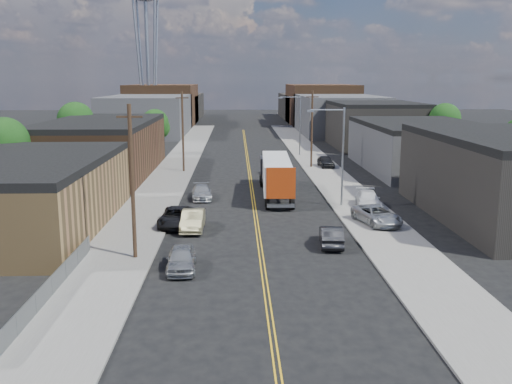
{
  "coord_description": "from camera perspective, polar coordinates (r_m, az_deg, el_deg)",
  "views": [
    {
      "loc": [
        -1.59,
        -25.68,
        11.53
      ],
      "look_at": [
        -0.03,
        19.52,
        2.5
      ],
      "focal_mm": 40.0,
      "sensor_mm": 36.0,
      "label": 1
    }
  ],
  "objects": [
    {
      "name": "car_right_oncoming",
      "position": [
        40.35,
        7.52,
        -4.36
      ],
      "size": [
        1.88,
        4.43,
        1.42
      ],
      "primitive_type": "imported",
      "rotation": [
        0.0,
        0.0,
        3.05
      ],
      "color": "black",
      "rests_on": "ground"
    },
    {
      "name": "tree_left_mid",
      "position": [
        83.94,
        -17.53,
        6.64
      ],
      "size": [
        5.1,
        5.04,
        8.37
      ],
      "color": "black",
      "rests_on": "ground"
    },
    {
      "name": "industrial_right_c",
      "position": [
        100.79,
        11.65,
        6.66
      ],
      "size": [
        14.0,
        22.0,
        7.6
      ],
      "color": "black",
      "rests_on": "ground"
    },
    {
      "name": "car_right_lot_c",
      "position": [
        75.26,
        6.99,
        3.06
      ],
      "size": [
        1.97,
        4.32,
        1.44
      ],
      "primitive_type": "imported",
      "rotation": [
        0.0,
        0.0,
        0.07
      ],
      "color": "black",
      "rests_on": "sidewalk_right"
    },
    {
      "name": "streetlight_near",
      "position": [
        51.88,
        8.26,
        4.31
      ],
      "size": [
        3.39,
        0.25,
        9.0
      ],
      "color": "gray",
      "rests_on": "ground"
    },
    {
      "name": "centerline",
      "position": [
        71.64,
        -0.68,
        2.03
      ],
      "size": [
        0.32,
        120.0,
        0.01
      ],
      "primitive_type": "cube",
      "color": "gold",
      "rests_on": "ground"
    },
    {
      "name": "sidewalk_left",
      "position": [
        72.04,
        -8.26,
        2.02
      ],
      "size": [
        5.0,
        140.0,
        0.15
      ],
      "primitive_type": "cube",
      "color": "slate",
      "rests_on": "ground"
    },
    {
      "name": "utility_pole_left_far",
      "position": [
        71.28,
        -7.33,
        6.05
      ],
      "size": [
        1.6,
        0.26,
        10.0
      ],
      "color": "black",
      "rests_on": "ground"
    },
    {
      "name": "skyline_right_a",
      "position": [
        122.83,
        8.23,
        7.66
      ],
      "size": [
        16.0,
        30.0,
        8.0
      ],
      "primitive_type": "cube",
      "color": "#39393C",
      "rests_on": "ground"
    },
    {
      "name": "warehouse_brown",
      "position": [
        72.06,
        -15.17,
        4.34
      ],
      "size": [
        12.0,
        26.0,
        6.6
      ],
      "color": "#492F1D",
      "rests_on": "ground"
    },
    {
      "name": "car_right_lot_a",
      "position": [
        46.35,
        11.98,
        -2.25
      ],
      "size": [
        3.64,
        5.66,
        1.45
      ],
      "primitive_type": "imported",
      "rotation": [
        0.0,
        0.0,
        0.25
      ],
      "color": "#B3B7B9",
      "rests_on": "sidewalk_right"
    },
    {
      "name": "ground",
      "position": [
        86.47,
        -0.91,
        3.63
      ],
      "size": [
        260.0,
        260.0,
        0.0
      ],
      "primitive_type": "plane",
      "color": "black",
      "rests_on": "ground"
    },
    {
      "name": "semi_truck",
      "position": [
        57.09,
        1.93,
        1.92
      ],
      "size": [
        2.97,
        15.08,
        3.93
      ],
      "rotation": [
        0.0,
        0.0,
        -0.04
      ],
      "color": "silver",
      "rests_on": "ground"
    },
    {
      "name": "industrial_right_b",
      "position": [
        75.94,
        16.19,
        4.43
      ],
      "size": [
        14.0,
        24.0,
        6.1
      ],
      "color": "#39393C",
      "rests_on": "ground"
    },
    {
      "name": "skyline_left_b",
      "position": [
        146.99,
        -9.27,
        8.6
      ],
      "size": [
        16.0,
        26.0,
        10.0
      ],
      "primitive_type": "cube",
      "color": "#492F1D",
      "rests_on": "ground"
    },
    {
      "name": "tree_left_far",
      "position": [
        88.82,
        -10.03,
        6.62
      ],
      "size": [
        4.35,
        4.2,
        6.97
      ],
      "color": "black",
      "rests_on": "ground"
    },
    {
      "name": "streetlight_far",
      "position": [
        86.4,
        4.17,
        7.14
      ],
      "size": [
        3.39,
        0.25,
        9.0
      ],
      "color": "gray",
      "rests_on": "ground"
    },
    {
      "name": "utility_pole_left_near",
      "position": [
        36.85,
        -12.28,
        1.04
      ],
      "size": [
        1.6,
        0.26,
        10.0
      ],
      "color": "black",
      "rests_on": "ground"
    },
    {
      "name": "car_right_lot_b",
      "position": [
        52.17,
        11.14,
        -0.73
      ],
      "size": [
        2.49,
        5.08,
        1.42
      ],
      "primitive_type": "imported",
      "rotation": [
        0.0,
        0.0,
        -0.1
      ],
      "color": "white",
      "rests_on": "sidewalk_right"
    },
    {
      "name": "chainlink_fence",
      "position": [
        32.68,
        -19.74,
        -8.84
      ],
      "size": [
        0.05,
        16.0,
        1.22
      ],
      "color": "slate",
      "rests_on": "ground"
    },
    {
      "name": "tree_left_near",
      "position": [
        60.34,
        -23.77,
        4.29
      ],
      "size": [
        4.85,
        4.76,
        7.91
      ],
      "color": "black",
      "rests_on": "ground"
    },
    {
      "name": "car_left_b",
      "position": [
        44.33,
        -6.33,
        -2.82
      ],
      "size": [
        1.71,
        4.74,
        1.56
      ],
      "primitive_type": "imported",
      "rotation": [
        0.0,
        0.0,
        -0.01
      ],
      "color": "#78724F",
      "rests_on": "ground"
    },
    {
      "name": "skyline_right_b",
      "position": [
        147.42,
        6.52,
        8.68
      ],
      "size": [
        16.0,
        26.0,
        10.0
      ],
      "primitive_type": "cube",
      "color": "#492F1D",
      "rests_on": "ground"
    },
    {
      "name": "tree_right_far",
      "position": [
        91.56,
        18.38,
        6.74
      ],
      "size": [
        4.85,
        4.76,
        7.91
      ],
      "color": "black",
      "rests_on": "ground"
    },
    {
      "name": "warehouse_tan",
      "position": [
        47.48,
        -22.16,
        -0.15
      ],
      "size": [
        12.0,
        22.0,
        5.6
      ],
      "color": "olive",
      "rests_on": "ground"
    },
    {
      "name": "skyline_right_c",
      "position": [
        167.28,
        5.5,
        8.49
      ],
      "size": [
        16.0,
        40.0,
        7.0
      ],
      "primitive_type": "cube",
      "color": "black",
      "rests_on": "ground"
    },
    {
      "name": "car_left_d",
      "position": [
        55.65,
        -5.45,
        -0.03
      ],
      "size": [
        2.22,
        4.68,
        1.32
      ],
      "primitive_type": "imported",
      "rotation": [
        0.0,
        0.0,
        0.08
      ],
      "color": "#A5A8AA",
      "rests_on": "ground"
    },
    {
      "name": "car_ahead_truck",
      "position": [
        68.7,
        1.98,
        2.25
      ],
      "size": [
        2.98,
        5.6,
        1.5
      ],
      "primitive_type": "imported",
      "rotation": [
        0.0,
        0.0,
        0.09
      ],
      "color": "black",
      "rests_on": "ground"
    },
    {
      "name": "skyline_left_a",
      "position": [
        122.31,
        -10.72,
        7.57
      ],
      "size": [
        16.0,
        30.0,
        8.0
      ],
      "primitive_type": "cube",
      "color": "#39393C",
      "rests_on": "ground"
    },
    {
      "name": "car_left_c",
      "position": [
        45.68,
        -7.97,
        -2.49
      ],
      "size": [
        2.68,
        5.42,
        1.48
      ],
      "primitive_type": "imported",
      "rotation": [
        0.0,
        0.0,
        -0.04
      ],
      "color": "black",
      "rests_on": "ground"
    },
    {
      "name": "utility_pole_right",
      "position": [
        74.61,
        5.61,
        6.32
      ],
      "size": [
        1.6,
        0.26,
        10.0
      ],
      "color": "black",
      "rests_on": "ground"
    },
    {
      "name": "sidewalk_right",
      "position": [
        72.46,
        6.86,
        2.11
      ],
      "size": [
        5.0,
        140.0,
        0.15
      ],
      "primitive_type": "cube",
      "color": "slate",
      "rests_on": "ground"
    },
    {
      "name": "car_left_a",
      "position": [
        35.29,
        -7.47,
        -6.62
      ],
      "size": [
        1.95,
        4.41,
        1.47
      ],
      "primitive_type": "imported",
      "rotation": [
        0.0,
        0.0,
        0.05
      ],
      "color": "#989B9C",
      "rests_on": "ground"
    },
    {
      "name": "skyline_left_c",
      "position": [
        166.9,
        -8.4,
        8.42
      ],
      "size": [
        16.0,
        40.0,
        7.0
      ],
      "primitive_type": "cube",
      "color": "black",
      "rests_on": "ground"
    }
  ]
}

